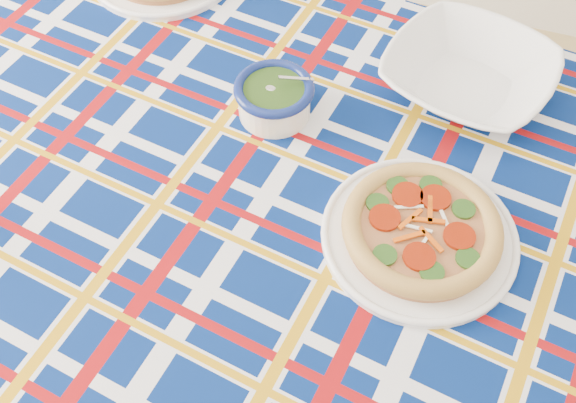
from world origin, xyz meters
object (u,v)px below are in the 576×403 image
(main_focaccia_plate, at_px, (422,228))
(pesto_bowl, at_px, (274,96))
(dining_table, at_px, (318,221))
(serving_bowl, at_px, (468,75))

(main_focaccia_plate, relative_size, pesto_bowl, 2.23)
(dining_table, distance_m, serving_bowl, 0.38)
(pesto_bowl, bearing_deg, serving_bowl, 28.82)
(serving_bowl, bearing_deg, dining_table, -119.51)
(pesto_bowl, xyz_separation_m, serving_bowl, (0.31, 0.17, -0.01))
(dining_table, bearing_deg, pesto_bowl, 140.65)
(dining_table, bearing_deg, serving_bowl, 68.42)
(pesto_bowl, bearing_deg, main_focaccia_plate, -30.34)
(dining_table, xyz_separation_m, serving_bowl, (0.18, 0.31, 0.12))
(main_focaccia_plate, height_order, pesto_bowl, pesto_bowl)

